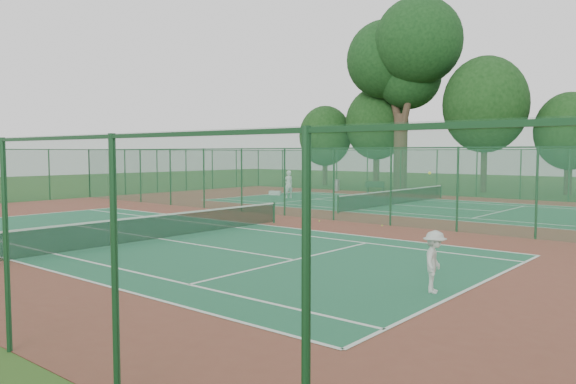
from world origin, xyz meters
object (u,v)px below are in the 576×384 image
(kit_bag, at_px, (275,193))
(big_tree, at_px, (404,56))
(player_far, at_px, (288,184))
(player_near, at_px, (435,262))
(bench, at_px, (375,187))
(trash_bin, at_px, (337,185))

(kit_bag, bearing_deg, big_tree, 54.77)
(player_far, bearing_deg, player_near, 65.34)
(player_far, relative_size, bench, 1.23)
(player_near, relative_size, trash_bin, 1.51)
(trash_bin, distance_m, kit_bag, 7.15)
(player_far, distance_m, kit_bag, 3.03)
(kit_bag, bearing_deg, trash_bin, 64.57)
(trash_bin, relative_size, kit_bag, 1.08)
(player_far, height_order, big_tree, big_tree)
(player_near, relative_size, bench, 0.90)
(trash_bin, bearing_deg, bench, -2.56)
(player_near, xyz_separation_m, bench, (-17.72, 26.99, -0.24))
(player_far, height_order, kit_bag, player_far)
(player_near, distance_m, kit_bag, 30.04)
(trash_bin, bearing_deg, kit_bag, -96.07)
(player_far, distance_m, big_tree, 18.15)
(trash_bin, xyz_separation_m, kit_bag, (-0.75, -7.10, -0.31))
(player_far, relative_size, trash_bin, 2.05)
(player_near, distance_m, big_tree, 39.61)
(player_near, distance_m, bench, 32.29)
(player_near, relative_size, player_far, 0.74)
(big_tree, bearing_deg, kit_bag, -105.87)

